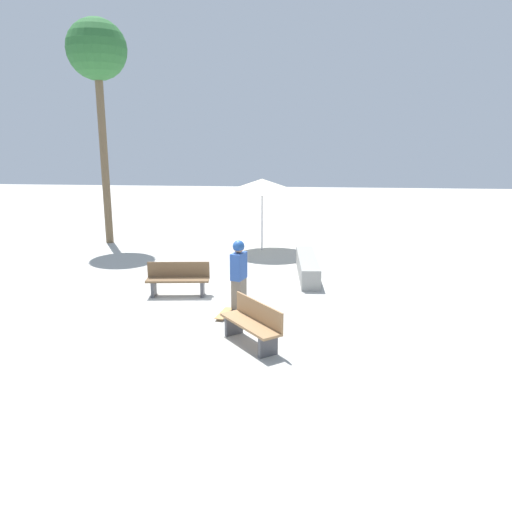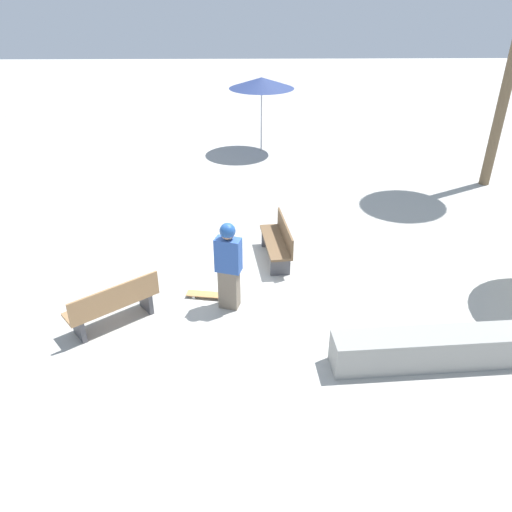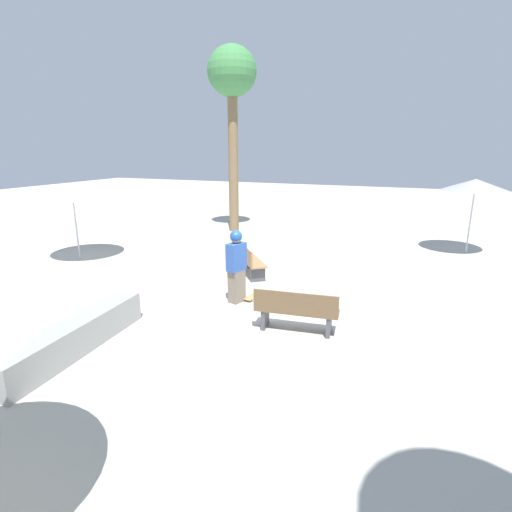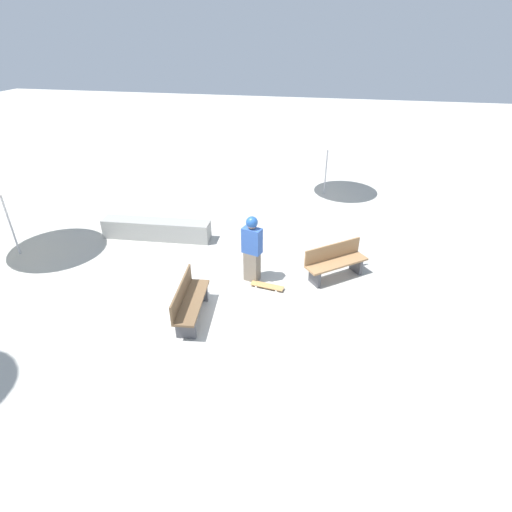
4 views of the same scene
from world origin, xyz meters
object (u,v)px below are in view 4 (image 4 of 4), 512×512
(shade_umbrella_white, at_px, (329,135))
(skateboard, at_px, (267,286))
(bench_far, at_px, (335,262))
(concrete_ledge, at_px, (157,229))
(bench_near, at_px, (189,301))
(skater_main, at_px, (252,247))

(shade_umbrella_white, bearing_deg, skateboard, 171.41)
(bench_far, bearing_deg, concrete_ledge, -50.56)
(concrete_ledge, bearing_deg, bench_near, -146.43)
(bench_near, distance_m, shade_umbrella_white, 8.42)
(concrete_ledge, distance_m, bench_near, 3.97)
(skateboard, distance_m, concrete_ledge, 4.07)
(concrete_ledge, bearing_deg, skater_main, -116.80)
(concrete_ledge, bearing_deg, skateboard, -117.71)
(bench_far, distance_m, shade_umbrella_white, 5.93)
(shade_umbrella_white, bearing_deg, bench_far, -174.45)
(bench_far, height_order, shade_umbrella_white, shade_umbrella_white)
(bench_far, xyz_separation_m, shade_umbrella_white, (5.65, 0.55, 1.72))
(bench_far, bearing_deg, skater_main, -23.55)
(skateboard, height_order, bench_near, bench_near)
(concrete_ledge, height_order, bench_near, bench_near)
(skater_main, distance_m, skateboard, 0.99)
(skateboard, height_order, bench_far, bench_far)
(concrete_ledge, bearing_deg, shade_umbrella_white, -44.98)
(shade_umbrella_white, bearing_deg, concrete_ledge, 135.02)
(skateboard, bearing_deg, bench_near, -125.65)
(skater_main, bearing_deg, skateboard, -17.29)
(bench_near, xyz_separation_m, shade_umbrella_white, (7.89, -2.38, 1.72))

